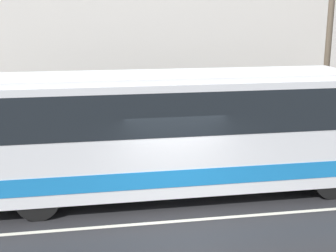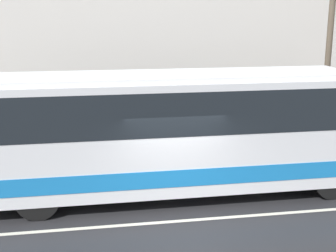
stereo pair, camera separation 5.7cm
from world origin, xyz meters
The scene contains 6 objects.
ground_plane centered at (0.00, 0.00, 0.00)m, with size 60.00×60.00×0.00m, color #262628.
sidewalk centered at (0.00, 5.38, 0.07)m, with size 60.00×2.77×0.15m.
lane_stripe centered at (0.00, 0.00, 0.00)m, with size 54.00×0.14×0.01m.
transit_bus centered at (0.09, 1.84, 1.91)m, with size 11.82×2.59×3.39m.
utility_pole_near centered at (6.23, 4.86, 4.50)m, with size 0.21×0.21×8.70m.
pedestrian_waiting centered at (1.41, 6.12, 0.92)m, with size 0.36×0.36×1.67m.
Camera 2 is at (-2.08, -10.37, 5.01)m, focal length 50.00 mm.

